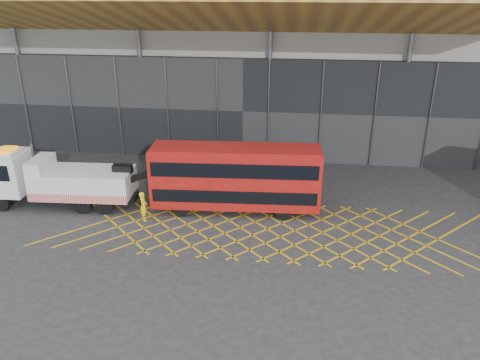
# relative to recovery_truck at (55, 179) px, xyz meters

# --- Properties ---
(ground_plane) EXTENTS (120.00, 120.00, 0.00)m
(ground_plane) POSITION_rel_recovery_truck_xyz_m (8.87, -1.59, -1.77)
(ground_plane) COLOR #29292C
(road_markings) EXTENTS (26.36, 7.16, 0.01)m
(road_markings) POSITION_rel_recovery_truck_xyz_m (13.67, -1.59, -1.77)
(road_markings) COLOR gold
(road_markings) RESTS_ON ground_plane
(construction_building) EXTENTS (55.00, 23.97, 18.00)m
(construction_building) POSITION_rel_recovery_truck_xyz_m (10.79, 16.81, 7.21)
(construction_building) COLOR gray
(construction_building) RESTS_ON ground_plane
(recovery_truck) EXTENTS (11.03, 3.07, 3.83)m
(recovery_truck) POSITION_rel_recovery_truck_xyz_m (0.00, 0.00, 0.00)
(recovery_truck) COLOR black
(recovery_truck) RESTS_ON ground_plane
(bus_towed) EXTENTS (10.48, 3.01, 4.21)m
(bus_towed) POSITION_rel_recovery_truck_xyz_m (11.48, 0.62, 0.57)
(bus_towed) COLOR #9E0F0C
(bus_towed) RESTS_ON ground_plane
(worker) EXTENTS (0.68, 0.79, 1.84)m
(worker) POSITION_rel_recovery_truck_xyz_m (6.17, -1.32, -0.85)
(worker) COLOR yellow
(worker) RESTS_ON ground_plane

